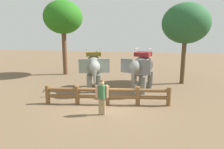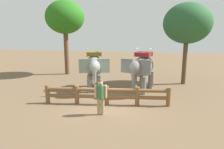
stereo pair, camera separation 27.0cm
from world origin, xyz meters
name	(u,v)px [view 1 (the left image)]	position (x,y,z in m)	size (l,w,h in m)	color
ground_plane	(107,106)	(0.00, 0.00, 0.00)	(60.00, 60.00, 0.00)	brown
log_fence	(107,94)	(0.00, 0.21, 0.61)	(6.95, 1.03, 1.05)	brown
elephant_near_left	(94,67)	(-1.47, 2.96, 1.62)	(2.26, 3.45, 2.88)	gray
elephant_center	(142,68)	(1.76, 3.17, 1.63)	(2.26, 3.46, 2.90)	slate
tourist_woman_in_black	(102,95)	(0.02, -1.25, 1.02)	(0.62, 0.40, 1.76)	#A0885F
tree_far_left	(186,24)	(4.83, 5.90, 4.55)	(3.51, 3.51, 6.07)	brown
tree_back_center	(63,18)	(-5.49, 7.74, 5.17)	(3.50, 3.50, 6.73)	brown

